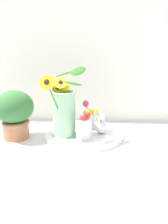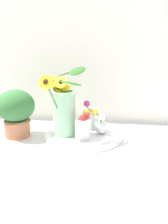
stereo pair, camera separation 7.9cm
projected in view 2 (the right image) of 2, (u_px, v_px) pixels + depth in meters
The scene contains 8 objects.
ground_plane at pixel (89, 144), 1.10m from camera, with size 6.00×6.00×0.00m, color silver.
wall_back at pixel (97, 8), 1.30m from camera, with size 3.60×0.06×1.40m.
serving_tray at pixel (84, 135), 1.19m from camera, with size 0.42×0.42×0.02m.
mason_jar_sunflowers at pixel (64, 109), 1.14m from camera, with size 0.24×0.25×0.37m.
vase_small_center at pixel (83, 127), 1.11m from camera, with size 0.08×0.10×0.15m.
vase_bulb_right at pixel (101, 124), 1.18m from camera, with size 0.08×0.09×0.15m.
vase_small_back at pixel (90, 118), 1.26m from camera, with size 0.08×0.08×0.17m.
potted_plant at pixel (16, 111), 1.16m from camera, with size 0.20×0.20×0.26m.
Camera 2 is at (0.12, -1.01, 0.44)m, focal length 35.00 mm.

